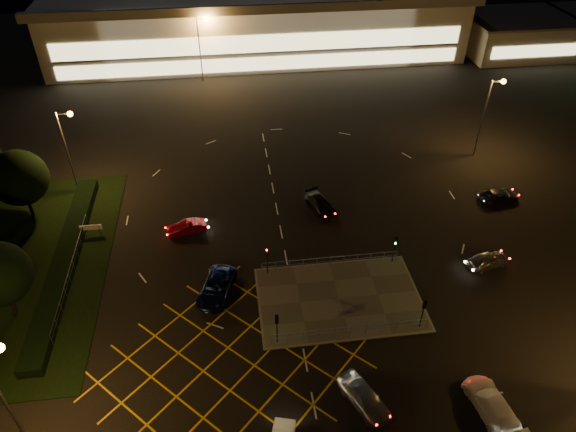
{
  "coord_description": "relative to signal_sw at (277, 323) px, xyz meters",
  "views": [
    {
      "loc": [
        -6.59,
        -32.56,
        33.76
      ],
      "look_at": [
        -1.28,
        7.99,
        2.0
      ],
      "focal_mm": 32.0,
      "sensor_mm": 36.0,
      "label": 1
    }
  ],
  "objects": [
    {
      "name": "ground",
      "position": [
        4.0,
        5.99,
        -2.37
      ],
      "size": [
        180.0,
        180.0,
        0.0
      ],
      "primitive_type": "plane",
      "color": "black",
      "rests_on": "ground"
    },
    {
      "name": "pedestrian_island",
      "position": [
        6.0,
        3.99,
        -2.31
      ],
      "size": [
        14.0,
        9.0,
        0.12
      ],
      "primitive_type": "cube",
      "color": "#4C4944",
      "rests_on": "ground"
    },
    {
      "name": "grass_verge",
      "position": [
        -24.0,
        11.99,
        -2.33
      ],
      "size": [
        18.0,
        30.0,
        0.08
      ],
      "primitive_type": "cube",
      "color": "black",
      "rests_on": "ground"
    },
    {
      "name": "hedge",
      "position": [
        -19.0,
        11.99,
        -1.87
      ],
      "size": [
        2.0,
        26.0,
        1.0
      ],
      "primitive_type": "cube",
      "color": "black",
      "rests_on": "ground"
    },
    {
      "name": "supermarket",
      "position": [
        4.0,
        67.95,
        2.95
      ],
      "size": [
        72.0,
        26.5,
        10.5
      ],
      "color": "beige",
      "rests_on": "ground"
    },
    {
      "name": "retail_unit_a",
      "position": [
        50.0,
        59.97,
        0.85
      ],
      "size": [
        18.8,
        14.8,
        6.35
      ],
      "color": "beige",
      "rests_on": "ground"
    },
    {
      "name": "streetlight_sw",
      "position": [
        -17.56,
        -6.01,
        4.2
      ],
      "size": [
        1.78,
        0.56,
        10.03
      ],
      "color": "slate",
      "rests_on": "ground"
    },
    {
      "name": "streetlight_nw",
      "position": [
        -19.56,
        23.99,
        4.2
      ],
      "size": [
        1.78,
        0.56,
        10.03
      ],
      "color": "slate",
      "rests_on": "ground"
    },
    {
      "name": "streetlight_ne",
      "position": [
        28.44,
        25.99,
        4.2
      ],
      "size": [
        1.78,
        0.56,
        10.03
      ],
      "color": "slate",
      "rests_on": "ground"
    },
    {
      "name": "streetlight_far_left",
      "position": [
        -5.56,
        53.99,
        4.2
      ],
      "size": [
        1.78,
        0.56,
        10.03
      ],
      "color": "slate",
      "rests_on": "ground"
    },
    {
      "name": "streetlight_far_right",
      "position": [
        34.44,
        55.99,
        4.2
      ],
      "size": [
        1.78,
        0.56,
        10.03
      ],
      "color": "slate",
      "rests_on": "ground"
    },
    {
      "name": "signal_sw",
      "position": [
        0.0,
        0.0,
        0.0
      ],
      "size": [
        0.28,
        0.3,
        3.15
      ],
      "rotation": [
        0.0,
        0.0,
        3.14
      ],
      "color": "black",
      "rests_on": "pedestrian_island"
    },
    {
      "name": "signal_se",
      "position": [
        12.0,
        0.0,
        0.0
      ],
      "size": [
        0.28,
        0.3,
        3.15
      ],
      "rotation": [
        0.0,
        0.0,
        3.14
      ],
      "color": "black",
      "rests_on": "pedestrian_island"
    },
    {
      "name": "signal_nw",
      "position": [
        0.0,
        7.99,
        0.0
      ],
      "size": [
        0.28,
        0.3,
        3.15
      ],
      "color": "black",
      "rests_on": "pedestrian_island"
    },
    {
      "name": "signal_ne",
      "position": [
        12.0,
        7.99,
        0.0
      ],
      "size": [
        0.28,
        0.3,
        3.15
      ],
      "color": "black",
      "rests_on": "pedestrian_island"
    },
    {
      "name": "tree_c",
      "position": [
        -24.0,
        19.99,
        2.59
      ],
      "size": [
        5.76,
        5.76,
        7.84
      ],
      "color": "black",
      "rests_on": "ground"
    },
    {
      "name": "car_near_silver",
      "position": [
        5.61,
        -6.29,
        -1.58
      ],
      "size": [
        3.62,
        4.97,
        1.57
      ],
      "primitive_type": "imported",
      "rotation": [
        0.0,
        0.0,
        0.43
      ],
      "color": "#B7B9BE",
      "rests_on": "ground"
    },
    {
      "name": "car_left_blue",
      "position": [
        -4.74,
        6.11,
        -1.61
      ],
      "size": [
        4.1,
        5.97,
        1.52
      ],
      "primitive_type": "imported",
      "rotation": [
        0.0,
        0.0,
        5.96
      ],
      "color": "#0B1543",
      "rests_on": "ground"
    },
    {
      "name": "car_far_dkgrey",
      "position": [
        6.71,
        17.2,
        -1.66
      ],
      "size": [
        3.38,
        5.22,
        1.41
      ],
      "primitive_type": "imported",
      "rotation": [
        0.0,
        0.0,
        0.32
      ],
      "color": "black",
      "rests_on": "ground"
    },
    {
      "name": "car_right_silver",
      "position": [
        20.8,
        6.45,
        -1.65
      ],
      "size": [
        4.46,
        2.62,
        1.43
      ],
      "primitive_type": "imported",
      "rotation": [
        0.0,
        0.0,
        1.81
      ],
      "color": "#A7AAAE",
      "rests_on": "ground"
    },
    {
      "name": "car_circ_red",
      "position": [
        -7.57,
        15.14,
        -1.72
      ],
      "size": [
        4.14,
        2.11,
        1.3
      ],
      "primitive_type": "imported",
      "rotation": [
        0.0,
        0.0,
        4.91
      ],
      "color": "maroon",
      "rests_on": "ground"
    },
    {
      "name": "car_east_grey",
      "position": [
        26.71,
        16.41,
        -1.74
      ],
      "size": [
        4.7,
        2.58,
        1.25
      ],
      "primitive_type": "imported",
      "rotation": [
        0.0,
        0.0,
        1.69
      ],
      "color": "black",
      "rests_on": "ground"
    },
    {
      "name": "car_approach_white",
      "position": [
        14.51,
        -8.15,
        -1.57
      ],
      "size": [
        2.89,
        5.7,
        1.59
      ],
      "primitive_type": "imported",
      "rotation": [
        0.0,
        0.0,
        3.27
      ],
      "color": "silver",
      "rests_on": "ground"
    }
  ]
}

